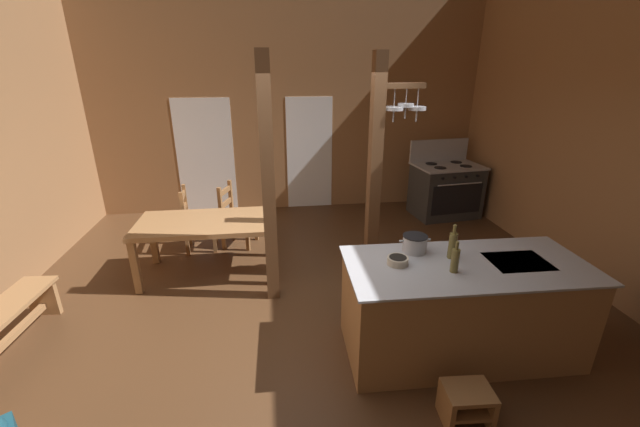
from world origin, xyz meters
TOP-DOWN VIEW (x-y plane):
  - ground_plane at (0.00, 0.00)m, footprint 7.65×8.10m
  - wall_back at (0.00, 3.72)m, footprint 7.65×0.14m
  - glazed_door_back_left at (-1.54, 3.65)m, footprint 1.00×0.01m
  - glazed_panel_back_right at (0.34, 3.65)m, footprint 0.84×0.01m
  - kitchen_island at (1.31, -0.60)m, footprint 2.18×1.01m
  - stove_range at (2.71, 2.87)m, footprint 1.22×0.93m
  - support_post_with_pot_rack at (0.87, 0.90)m, footprint 0.65×0.24m
  - support_post_center at (-0.42, 0.56)m, footprint 0.14×0.14m
  - step_stool at (1.01, -1.38)m, footprint 0.38×0.30m
  - dining_table at (-1.23, 1.22)m, footprint 1.70×0.90m
  - ladderback_chair_near_window at (-0.94, 2.09)m, footprint 0.55×0.55m
  - ladderback_chair_by_post at (-1.51, 1.99)m, footprint 0.48×0.48m
  - stockpot_on_counter at (0.92, -0.30)m, footprint 0.30×0.23m
  - mixing_bowl_on_counter at (0.69, -0.52)m, footprint 0.19×0.19m
  - bottle_tall_on_counter at (1.21, -0.47)m, footprint 0.07×0.07m
  - bottle_short_on_counter at (1.12, -0.72)m, footprint 0.07×0.07m

SIDE VIEW (x-z plane):
  - ground_plane at x=0.00m, z-range -0.10..0.00m
  - step_stool at x=1.01m, z-range 0.03..0.33m
  - ladderback_chair_near_window at x=-0.94m, z-range -0.02..0.93m
  - ladderback_chair_by_post at x=-1.51m, z-range -0.02..0.93m
  - kitchen_island at x=1.31m, z-range 0.00..0.93m
  - stove_range at x=2.71m, z-range -0.18..1.14m
  - dining_table at x=-1.23m, z-range 0.28..1.02m
  - mixing_bowl_on_counter at x=0.69m, z-range 0.93..0.99m
  - stockpot_on_counter at x=0.92m, z-range 0.93..1.09m
  - glazed_door_back_left at x=-1.54m, z-range 0.00..2.05m
  - glazed_panel_back_right at x=0.34m, z-range 0.00..2.05m
  - bottle_short_on_counter at x=1.12m, z-range 0.90..1.18m
  - bottle_tall_on_counter at x=1.21m, z-range 0.89..1.22m
  - support_post_center at x=-0.42m, z-range 0.00..2.72m
  - support_post_with_pot_rack at x=0.87m, z-range 0.11..2.84m
  - wall_back at x=0.00m, z-range 0.00..4.37m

